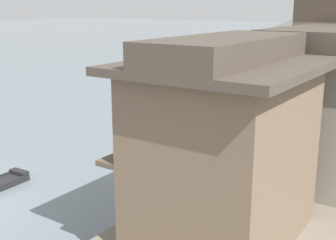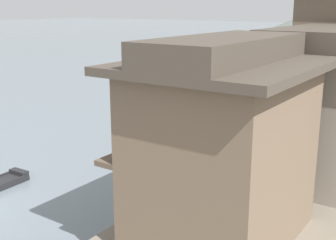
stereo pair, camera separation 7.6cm
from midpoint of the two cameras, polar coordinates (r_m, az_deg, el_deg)
boat_moored_nearest at (r=65.18m, az=16.99°, el=7.37°), size 5.84×1.46×0.73m
boat_moored_third at (r=42.20m, az=9.22°, el=4.04°), size 3.91×2.93×0.38m
house_waterfront_nearest at (r=13.28m, az=7.10°, el=-2.93°), size 5.27×6.20×6.14m
house_waterfront_second at (r=19.46m, az=19.21°, el=1.94°), size 7.07×7.28×6.14m
mooring_post_dock_near at (r=18.59m, az=4.60°, el=-6.26°), size 0.20×0.20×0.77m
mooring_post_dock_mid at (r=25.09m, az=13.22°, el=-0.93°), size 0.20×0.20×0.88m
mooring_post_dock_far at (r=33.38m, az=18.86°, el=2.51°), size 0.20×0.20×0.90m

